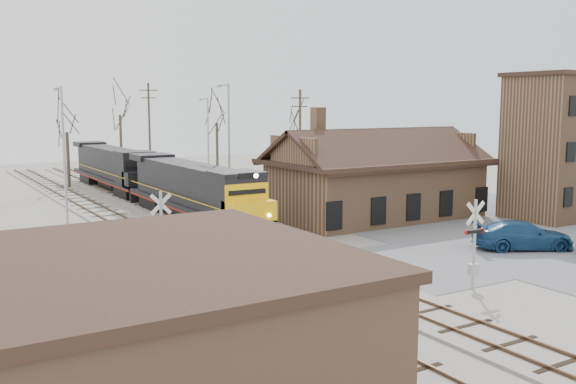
% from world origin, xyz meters
% --- Properties ---
extents(ground, '(140.00, 140.00, 0.00)m').
position_xyz_m(ground, '(0.00, 0.00, 0.00)').
color(ground, '#A19C92').
rests_on(ground, ground).
extents(road, '(60.00, 9.00, 0.03)m').
position_xyz_m(road, '(0.00, 0.00, 0.01)').
color(road, '#5E5E63').
rests_on(road, ground).
extents(parking_lot, '(22.00, 26.00, 0.03)m').
position_xyz_m(parking_lot, '(18.00, 4.00, 0.02)').
color(parking_lot, '#5E5E63').
rests_on(parking_lot, ground).
extents(track_main, '(3.40, 90.00, 0.24)m').
position_xyz_m(track_main, '(0.00, 15.00, 0.07)').
color(track_main, '#A19C92').
rests_on(track_main, ground).
extents(track_siding, '(3.40, 90.00, 0.24)m').
position_xyz_m(track_siding, '(-4.50, 15.00, 0.07)').
color(track_siding, '#A19C92').
rests_on(track_siding, ground).
extents(depot, '(15.20, 9.31, 7.90)m').
position_xyz_m(depot, '(11.99, 12.00, 2.41)').
color(depot, '#916B4B').
rests_on(depot, ground).
extents(signal_tower, '(6.00, 5.40, 10.30)m').
position_xyz_m(signal_tower, '(22.39, 5.00, 5.08)').
color(signal_tower, brown).
rests_on(signal_tower, ground).
extents(commercial_building, '(12.40, 10.40, 4.30)m').
position_xyz_m(commercial_building, '(-13.00, -8.00, 2.16)').
color(commercial_building, '#916B4B').
rests_on(commercial_building, ground).
extents(locomotive_lead, '(2.82, 18.89, 4.19)m').
position_xyz_m(locomotive_lead, '(0.00, 16.62, 2.20)').
color(locomotive_lead, black).
rests_on(locomotive_lead, ground).
extents(locomotive_trailing, '(2.82, 18.89, 3.97)m').
position_xyz_m(locomotive_trailing, '(0.00, 35.79, 2.20)').
color(locomotive_trailing, black).
rests_on(locomotive_trailing, ground).
extents(crossbuck_near, '(1.15, 0.30, 4.01)m').
position_xyz_m(crossbuck_near, '(4.11, -4.54, 1.89)').
color(crossbuck_near, '#A5A8AD').
rests_on(crossbuck_near, ground).
extents(crossbuck_far, '(1.14, 0.30, 4.00)m').
position_xyz_m(crossbuck_far, '(-6.67, 5.08, 1.88)').
color(crossbuck_far, '#A5A8AD').
rests_on(crossbuck_far, ground).
extents(parked_car, '(5.94, 4.55, 1.60)m').
position_xyz_m(parked_car, '(12.53, -0.45, 0.80)').
color(parked_car, navy).
rests_on(parked_car, ground).
extents(streetlight_a, '(0.25, 2.04, 9.31)m').
position_xyz_m(streetlight_a, '(-7.62, 21.03, 5.19)').
color(streetlight_a, '#A5A8AD').
rests_on(streetlight_a, ground).
extents(streetlight_b, '(0.25, 2.04, 9.63)m').
position_xyz_m(streetlight_b, '(3.94, 19.45, 5.36)').
color(streetlight_b, '#A5A8AD').
rests_on(streetlight_b, ground).
extents(streetlight_c, '(0.25, 2.04, 8.75)m').
position_xyz_m(streetlight_c, '(9.29, 35.05, 4.91)').
color(streetlight_c, '#A5A8AD').
rests_on(streetlight_c, ground).
extents(utility_pole_b, '(2.00, 0.24, 10.38)m').
position_xyz_m(utility_pole_b, '(6.19, 43.33, 5.42)').
color(utility_pole_b, '#382D23').
rests_on(utility_pole_b, ground).
extents(utility_pole_c, '(2.00, 0.24, 9.49)m').
position_xyz_m(utility_pole_c, '(15.35, 27.40, 4.96)').
color(utility_pole_c, '#382D23').
rests_on(utility_pole_c, ground).
extents(tree_b, '(3.64, 3.64, 8.91)m').
position_xyz_m(tree_b, '(-3.22, 39.89, 6.34)').
color(tree_b, '#382D23').
rests_on(tree_b, ground).
extents(tree_c, '(4.59, 4.59, 11.25)m').
position_xyz_m(tree_c, '(4.82, 49.25, 8.02)').
color(tree_c, '#382D23').
rests_on(tree_c, ground).
extents(tree_d, '(4.04, 4.04, 9.90)m').
position_xyz_m(tree_d, '(13.24, 41.32, 7.05)').
color(tree_d, '#382D23').
rests_on(tree_d, ground).
extents(tree_e, '(3.47, 3.47, 8.51)m').
position_xyz_m(tree_e, '(20.93, 36.94, 6.05)').
color(tree_e, '#382D23').
rests_on(tree_e, ground).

